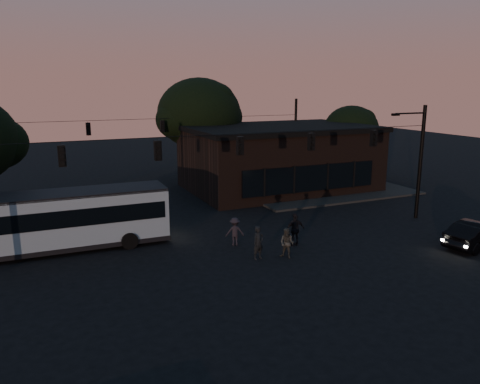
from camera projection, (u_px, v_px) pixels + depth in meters
name	position (u px, v px, depth m)	size (l,w,h in m)	color
ground	(274.00, 269.00, 22.78)	(120.00, 120.00, 0.00)	black
sidewalk_far_right	(320.00, 189.00, 40.01)	(14.00, 10.00, 0.15)	black
building	(279.00, 157.00, 39.98)	(15.40, 10.41, 5.40)	black
tree_behind	(199.00, 114.00, 42.57)	(7.60, 7.60, 9.43)	black
tree_right	(351.00, 129.00, 44.94)	(5.20, 5.20, 6.86)	black
signal_rig_near	(240.00, 166.00, 25.35)	(26.24, 0.30, 7.50)	black
signal_rig_far	(163.00, 140.00, 39.64)	(26.24, 0.30, 7.50)	black
bus	(60.00, 218.00, 24.97)	(11.38, 2.95, 3.19)	#8297A5
car	(478.00, 234.00, 25.70)	(1.57, 4.49, 1.48)	black
pedestrian_a	(258.00, 243.00, 23.87)	(0.64, 0.42, 1.75)	black
pedestrian_b	(287.00, 243.00, 24.05)	(0.77, 0.60, 1.59)	#31322D
pedestrian_c	(295.00, 229.00, 25.85)	(1.10, 0.46, 1.88)	black
pedestrian_d	(235.00, 231.00, 25.97)	(1.02, 0.59, 1.59)	black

